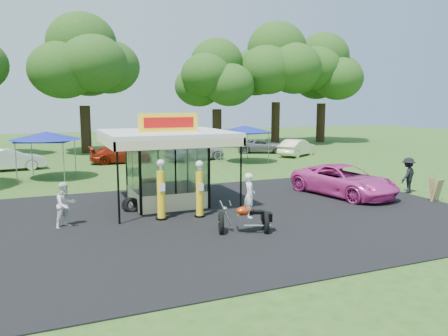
{
  "coord_description": "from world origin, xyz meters",
  "views": [
    {
      "loc": [
        -7.05,
        -14.03,
        4.61
      ],
      "look_at": [
        0.42,
        4.0,
        1.7
      ],
      "focal_mm": 35.0,
      "sensor_mm": 36.0,
      "label": 1
    }
  ],
  "objects_px": {
    "a_frame_sign": "(435,190)",
    "gas_station_kiosk": "(166,166)",
    "spectator_east_a": "(408,175)",
    "bg_car_d": "(263,146)",
    "motorcycle": "(247,209)",
    "tent_east": "(245,129)",
    "spectator_west": "(65,205)",
    "gas_pump_right": "(200,190)",
    "tent_west": "(46,136)",
    "gas_pump_left": "(161,191)",
    "bg_car_a": "(9,160)",
    "pink_sedan": "(344,181)",
    "bg_car_e": "(297,148)",
    "kiosk_car": "(155,186)",
    "bg_car_b": "(121,154)",
    "bg_car_c": "(195,150)"
  },
  "relations": [
    {
      "from": "a_frame_sign",
      "to": "gas_station_kiosk",
      "type": "bearing_deg",
      "value": 145.79
    },
    {
      "from": "spectator_east_a",
      "to": "bg_car_d",
      "type": "bearing_deg",
      "value": -118.52
    },
    {
      "from": "motorcycle",
      "to": "tent_east",
      "type": "relative_size",
      "value": 0.55
    },
    {
      "from": "spectator_west",
      "to": "bg_car_d",
      "type": "relative_size",
      "value": 0.36
    },
    {
      "from": "gas_pump_right",
      "to": "tent_west",
      "type": "distance_m",
      "value": 13.56
    },
    {
      "from": "gas_pump_left",
      "to": "bg_car_a",
      "type": "xyz_separation_m",
      "value": [
        -6.42,
        16.66,
        -0.43
      ]
    },
    {
      "from": "spectator_west",
      "to": "spectator_east_a",
      "type": "height_order",
      "value": "spectator_east_a"
    },
    {
      "from": "gas_station_kiosk",
      "to": "pink_sedan",
      "type": "distance_m",
      "value": 8.91
    },
    {
      "from": "bg_car_e",
      "to": "tent_east",
      "type": "height_order",
      "value": "tent_east"
    },
    {
      "from": "gas_pump_left",
      "to": "spectator_east_a",
      "type": "relative_size",
      "value": 1.33
    },
    {
      "from": "spectator_west",
      "to": "bg_car_e",
      "type": "relative_size",
      "value": 0.38
    },
    {
      "from": "bg_car_d",
      "to": "tent_east",
      "type": "relative_size",
      "value": 1.14
    },
    {
      "from": "gas_pump_left",
      "to": "pink_sedan",
      "type": "bearing_deg",
      "value": 6.11
    },
    {
      "from": "bg_car_d",
      "to": "kiosk_car",
      "type": "bearing_deg",
      "value": 161.95
    },
    {
      "from": "spectator_west",
      "to": "spectator_east_a",
      "type": "relative_size",
      "value": 0.92
    },
    {
      "from": "gas_station_kiosk",
      "to": "kiosk_car",
      "type": "bearing_deg",
      "value": 90.0
    },
    {
      "from": "spectator_west",
      "to": "bg_car_b",
      "type": "bearing_deg",
      "value": 41.26
    },
    {
      "from": "gas_pump_left",
      "to": "kiosk_car",
      "type": "xyz_separation_m",
      "value": [
        0.89,
        4.71,
        -0.7
      ]
    },
    {
      "from": "bg_car_b",
      "to": "bg_car_c",
      "type": "relative_size",
      "value": 0.96
    },
    {
      "from": "kiosk_car",
      "to": "bg_car_b",
      "type": "distance_m",
      "value": 12.89
    },
    {
      "from": "a_frame_sign",
      "to": "bg_car_e",
      "type": "xyz_separation_m",
      "value": [
        3.58,
        17.96,
        0.2
      ]
    },
    {
      "from": "bg_car_a",
      "to": "spectator_east_a",
      "type": "bearing_deg",
      "value": -138.17
    },
    {
      "from": "gas_pump_right",
      "to": "spectator_east_a",
      "type": "distance_m",
      "value": 11.54
    },
    {
      "from": "gas_station_kiosk",
      "to": "bg_car_a",
      "type": "height_order",
      "value": "gas_station_kiosk"
    },
    {
      "from": "a_frame_sign",
      "to": "tent_east",
      "type": "xyz_separation_m",
      "value": [
        -2.49,
        15.91,
        2.07
      ]
    },
    {
      "from": "gas_pump_left",
      "to": "motorcycle",
      "type": "relative_size",
      "value": 1.09
    },
    {
      "from": "bg_car_e",
      "to": "tent_east",
      "type": "distance_m",
      "value": 6.67
    },
    {
      "from": "bg_car_b",
      "to": "tent_east",
      "type": "relative_size",
      "value": 1.14
    },
    {
      "from": "bg_car_b",
      "to": "pink_sedan",
      "type": "bearing_deg",
      "value": -153.36
    },
    {
      "from": "a_frame_sign",
      "to": "bg_car_d",
      "type": "relative_size",
      "value": 0.23
    },
    {
      "from": "spectator_east_a",
      "to": "bg_car_d",
      "type": "distance_m",
      "value": 19.49
    },
    {
      "from": "bg_car_b",
      "to": "motorcycle",
      "type": "bearing_deg",
      "value": -176.99
    },
    {
      "from": "spectator_east_a",
      "to": "tent_east",
      "type": "bearing_deg",
      "value": -102.38
    },
    {
      "from": "gas_pump_right",
      "to": "tent_east",
      "type": "relative_size",
      "value": 0.57
    },
    {
      "from": "spectator_west",
      "to": "bg_car_b",
      "type": "xyz_separation_m",
      "value": [
        4.84,
        17.2,
        -0.17
      ]
    },
    {
      "from": "motorcycle",
      "to": "bg_car_a",
      "type": "distance_m",
      "value": 21.44
    },
    {
      "from": "bg_car_c",
      "to": "bg_car_e",
      "type": "relative_size",
      "value": 1.1
    },
    {
      "from": "gas_pump_right",
      "to": "kiosk_car",
      "type": "xyz_separation_m",
      "value": [
        -0.65,
        4.9,
        -0.64
      ]
    },
    {
      "from": "pink_sedan",
      "to": "tent_east",
      "type": "xyz_separation_m",
      "value": [
        0.7,
        13.21,
        1.84
      ]
    },
    {
      "from": "a_frame_sign",
      "to": "bg_car_a",
      "type": "relative_size",
      "value": 0.23
    },
    {
      "from": "gas_station_kiosk",
      "to": "gas_pump_right",
      "type": "bearing_deg",
      "value": -76.48
    },
    {
      "from": "motorcycle",
      "to": "tent_east",
      "type": "height_order",
      "value": "tent_east"
    },
    {
      "from": "gas_station_kiosk",
      "to": "bg_car_c",
      "type": "height_order",
      "value": "gas_station_kiosk"
    },
    {
      "from": "spectator_west",
      "to": "a_frame_sign",
      "type": "bearing_deg",
      "value": -40.18
    },
    {
      "from": "pink_sedan",
      "to": "bg_car_b",
      "type": "height_order",
      "value": "pink_sedan"
    },
    {
      "from": "a_frame_sign",
      "to": "tent_west",
      "type": "height_order",
      "value": "tent_west"
    },
    {
      "from": "motorcycle",
      "to": "bg_car_c",
      "type": "bearing_deg",
      "value": 95.49
    },
    {
      "from": "kiosk_car",
      "to": "bg_car_d",
      "type": "height_order",
      "value": "bg_car_d"
    },
    {
      "from": "gas_pump_right",
      "to": "spectator_east_a",
      "type": "xyz_separation_m",
      "value": [
        11.53,
        0.5,
        -0.19
      ]
    },
    {
      "from": "kiosk_car",
      "to": "spectator_west",
      "type": "bearing_deg",
      "value": 134.21
    }
  ]
}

